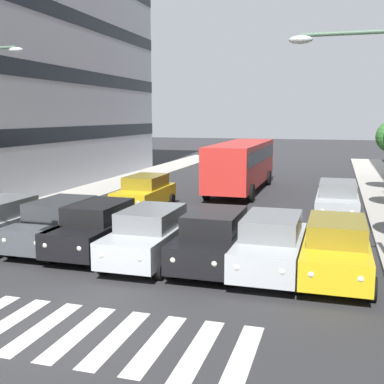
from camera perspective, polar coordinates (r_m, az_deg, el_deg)
ground_plane at (r=11.37m, az=-15.30°, el=-15.46°), size 180.00×180.00×0.00m
building_right_block_0 at (r=37.60m, az=-19.86°, el=20.37°), size 11.48×20.68×24.78m
crosswalk_markings at (r=11.37m, az=-15.30°, el=-15.44°), size 8.55×2.80×0.01m
car_0 at (r=14.46m, az=16.62°, el=-6.47°), size 2.02×4.44×1.72m
car_1 at (r=14.58m, az=9.30°, el=-6.08°), size 2.02×4.44×1.72m
car_2 at (r=15.03m, az=2.58°, el=-5.50°), size 2.02×4.44×1.72m
car_3 at (r=15.51m, az=-4.96°, el=-5.07°), size 2.02×4.44×1.72m
car_4 at (r=16.77m, az=-11.10°, el=-4.14°), size 2.02×4.44×1.72m
car_5 at (r=17.66m, az=-15.37°, el=-3.63°), size 2.02×4.44×1.72m
car_row2_0 at (r=22.73m, az=16.75°, el=-0.92°), size 2.02×4.44×1.72m
car_row2_1 at (r=24.03m, az=-5.58°, el=-0.05°), size 2.02×4.44×1.72m
bus_behind_traffic at (r=29.99m, az=5.88°, el=3.62°), size 2.78×10.50×3.00m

